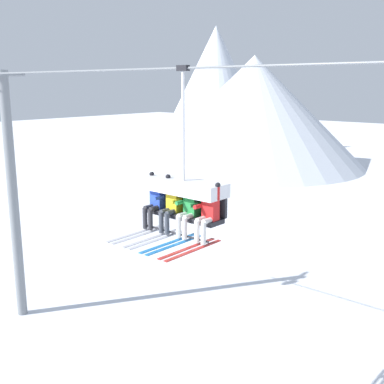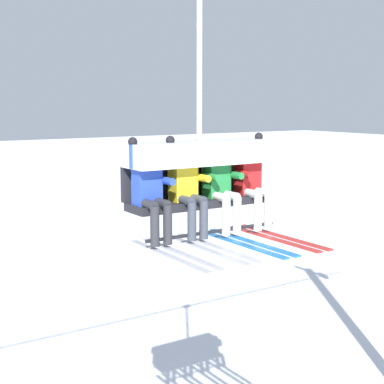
# 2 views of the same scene
# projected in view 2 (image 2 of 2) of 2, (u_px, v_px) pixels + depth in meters

# --- Properties ---
(chairlift_chair) EXTENTS (1.99, 0.74, 3.61)m
(chairlift_chair) POSITION_uv_depth(u_px,v_px,m) (196.00, 161.00, 7.65)
(chairlift_chair) COLOR #232328
(skier_blue) EXTENTS (0.48, 1.70, 1.34)m
(skier_blue) POSITION_uv_depth(u_px,v_px,m) (152.00, 191.00, 7.09)
(skier_blue) COLOR #2847B7
(skier_yellow) EXTENTS (0.48, 1.70, 1.34)m
(skier_yellow) POSITION_uv_depth(u_px,v_px,m) (188.00, 188.00, 7.38)
(skier_yellow) COLOR yellow
(skier_green) EXTENTS (0.46, 1.70, 1.23)m
(skier_green) POSITION_uv_depth(u_px,v_px,m) (222.00, 186.00, 7.66)
(skier_green) COLOR #23843D
(skier_red) EXTENTS (0.48, 1.70, 1.34)m
(skier_red) POSITION_uv_depth(u_px,v_px,m) (253.00, 182.00, 7.95)
(skier_red) COLOR red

